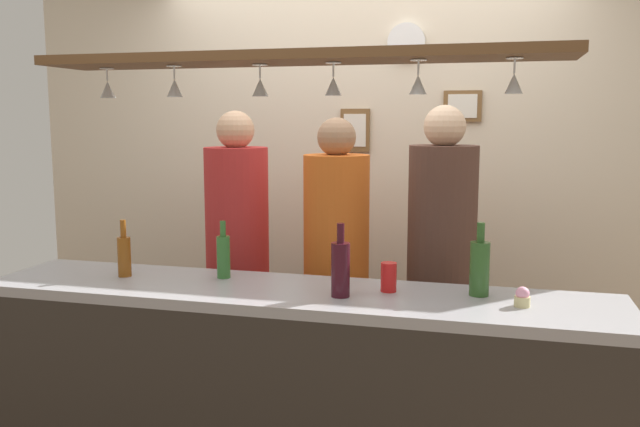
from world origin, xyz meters
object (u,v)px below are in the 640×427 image
(drink_can, at_px, (389,277))
(cupcake, at_px, (522,297))
(person_middle_orange_shirt, at_px, (336,248))
(picture_frame_crest, at_px, (355,130))
(bottle_beer_green_import, at_px, (223,255))
(person_left_red_shirt, at_px, (237,238))
(picture_frame_upper_small, at_px, (463,106))
(bottle_champagne_green, at_px, (480,267))
(person_right_brown_shirt, at_px, (442,245))
(wall_clock, at_px, (406,42))
(bottle_beer_amber_tall, at_px, (124,255))
(bottle_wine_dark_red, at_px, (341,268))

(drink_can, relative_size, cupcake, 1.56)
(person_middle_orange_shirt, relative_size, drink_can, 13.82)
(picture_frame_crest, bearing_deg, bottle_beer_green_import, -104.33)
(person_left_red_shirt, relative_size, picture_frame_upper_small, 7.83)
(bottle_champagne_green, distance_m, drink_can, 0.37)
(person_right_brown_shirt, height_order, bottle_champagne_green, person_right_brown_shirt)
(drink_can, distance_m, wall_clock, 1.73)
(person_middle_orange_shirt, bearing_deg, picture_frame_upper_small, 50.50)
(bottle_beer_green_import, relative_size, wall_clock, 1.18)
(cupcake, bearing_deg, bottle_beer_green_import, 173.83)
(bottle_beer_amber_tall, distance_m, picture_frame_crest, 1.67)
(bottle_champagne_green, height_order, picture_frame_crest, picture_frame_crest)
(bottle_wine_dark_red, xyz_separation_m, picture_frame_upper_small, (0.39, 1.46, 0.67))
(cupcake, xyz_separation_m, wall_clock, (-0.65, 1.42, 1.12))
(person_left_red_shirt, xyz_separation_m, bottle_champagne_green, (1.29, -0.59, 0.05))
(bottle_champagne_green, xyz_separation_m, drink_can, (-0.36, -0.03, -0.06))
(bottle_wine_dark_red, height_order, cupcake, bottle_wine_dark_red)
(person_left_red_shirt, distance_m, wall_clock, 1.52)
(person_middle_orange_shirt, relative_size, picture_frame_crest, 6.48)
(person_right_brown_shirt, relative_size, cupcake, 22.39)
(drink_can, relative_size, picture_frame_crest, 0.47)
(bottle_beer_green_import, distance_m, bottle_champagne_green, 1.12)
(person_middle_orange_shirt, bearing_deg, bottle_wine_dark_red, -75.19)
(drink_can, height_order, wall_clock, wall_clock)
(bottle_beer_amber_tall, xyz_separation_m, picture_frame_crest, (0.78, 1.38, 0.54))
(bottle_wine_dark_red, xyz_separation_m, bottle_beer_green_import, (-0.58, 0.18, -0.01))
(person_middle_orange_shirt, relative_size, bottle_beer_amber_tall, 6.48)
(person_right_brown_shirt, distance_m, picture_frame_upper_small, 0.99)
(bottle_beer_green_import, relative_size, picture_frame_crest, 1.00)
(cupcake, distance_m, wall_clock, 1.92)
(picture_frame_upper_small, bearing_deg, drink_can, -98.95)
(person_right_brown_shirt, bearing_deg, bottle_beer_green_import, -147.95)
(picture_frame_upper_small, xyz_separation_m, picture_frame_crest, (-0.64, 0.00, -0.14))
(person_middle_orange_shirt, xyz_separation_m, picture_frame_upper_small, (0.58, 0.71, 0.73))
(drink_can, bearing_deg, wall_clock, 95.35)
(person_middle_orange_shirt, bearing_deg, person_left_red_shirt, 180.00)
(drink_can, relative_size, wall_clock, 0.55)
(picture_frame_crest, xyz_separation_m, wall_clock, (0.30, -0.01, 0.52))
(bottle_wine_dark_red, xyz_separation_m, cupcake, (0.70, 0.04, -0.08))
(person_left_red_shirt, distance_m, bottle_beer_amber_tall, 0.72)
(bottle_beer_amber_tall, bearing_deg, drink_can, 2.03)
(person_right_brown_shirt, distance_m, bottle_wine_dark_red, 0.83)
(bottle_champagne_green, distance_m, picture_frame_upper_small, 1.47)
(picture_frame_upper_small, bearing_deg, cupcake, -77.35)
(bottle_beer_green_import, bearing_deg, person_right_brown_shirt, 32.05)
(drink_can, bearing_deg, bottle_beer_amber_tall, -177.97)
(wall_clock, bearing_deg, person_middle_orange_shirt, -109.58)
(bottle_wine_dark_red, height_order, picture_frame_crest, picture_frame_crest)
(cupcake, bearing_deg, wall_clock, 114.75)
(bottle_beer_green_import, distance_m, picture_frame_crest, 1.43)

